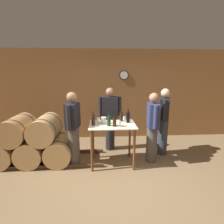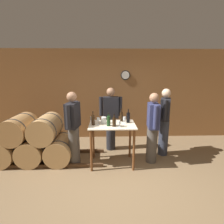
{
  "view_description": "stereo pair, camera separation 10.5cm",
  "coord_description": "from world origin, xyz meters",
  "px_view_note": "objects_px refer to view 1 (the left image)",
  "views": [
    {
      "loc": [
        -0.37,
        -2.78,
        2.03
      ],
      "look_at": [
        -0.15,
        0.94,
        1.18
      ],
      "focal_mm": 28.0,
      "sensor_mm": 36.0,
      "label": 1
    },
    {
      "loc": [
        -0.26,
        -2.78,
        2.03
      ],
      "look_at": [
        -0.15,
        0.94,
        1.18
      ],
      "focal_mm": 28.0,
      "sensor_mm": 36.0,
      "label": 2
    }
  ],
  "objects_px": {
    "wine_bottle_left": "(109,121)",
    "person_visitor_bearded": "(152,126)",
    "wine_bottle_far_right": "(128,117)",
    "wine_glass_near_left": "(92,119)",
    "wine_glass_near_right": "(120,123)",
    "person_host": "(73,128)",
    "wine_bottle_right": "(121,116)",
    "wine_glass_far_side": "(124,119)",
    "wine_bottle_center": "(115,122)",
    "wine_bottle_far_left": "(93,120)",
    "wine_glass_near_center": "(98,119)",
    "person_visitor_with_scarf": "(110,118)",
    "ice_bucket": "(103,120)",
    "person_visitor_near_door": "(164,120)"
  },
  "relations": [
    {
      "from": "wine_bottle_center",
      "to": "ice_bucket",
      "type": "xyz_separation_m",
      "value": [
        -0.23,
        0.24,
        -0.03
      ]
    },
    {
      "from": "person_host",
      "to": "wine_glass_far_side",
      "type": "bearing_deg",
      "value": 3.92
    },
    {
      "from": "wine_glass_near_center",
      "to": "ice_bucket",
      "type": "relative_size",
      "value": 1.06
    },
    {
      "from": "person_visitor_bearded",
      "to": "wine_glass_near_right",
      "type": "bearing_deg",
      "value": -161.16
    },
    {
      "from": "wine_bottle_far_left",
      "to": "person_visitor_bearded",
      "type": "xyz_separation_m",
      "value": [
        1.31,
        0.11,
        -0.2
      ]
    },
    {
      "from": "wine_bottle_right",
      "to": "wine_glass_near_left",
      "type": "bearing_deg",
      "value": -169.86
    },
    {
      "from": "wine_bottle_left",
      "to": "person_visitor_bearded",
      "type": "distance_m",
      "value": 1.02
    },
    {
      "from": "wine_bottle_center",
      "to": "wine_bottle_far_left",
      "type": "bearing_deg",
      "value": 166.74
    },
    {
      "from": "wine_glass_near_left",
      "to": "person_visitor_near_door",
      "type": "height_order",
      "value": "person_visitor_near_door"
    },
    {
      "from": "wine_bottle_far_right",
      "to": "wine_glass_near_left",
      "type": "relative_size",
      "value": 2.15
    },
    {
      "from": "person_visitor_with_scarf",
      "to": "wine_glass_near_center",
      "type": "bearing_deg",
      "value": -110.5
    },
    {
      "from": "wine_glass_far_side",
      "to": "wine_bottle_left",
      "type": "bearing_deg",
      "value": -152.63
    },
    {
      "from": "wine_glass_near_center",
      "to": "wine_glass_far_side",
      "type": "distance_m",
      "value": 0.58
    },
    {
      "from": "ice_bucket",
      "to": "person_visitor_with_scarf",
      "type": "xyz_separation_m",
      "value": [
        0.18,
        0.7,
        -0.13
      ]
    },
    {
      "from": "wine_bottle_far_right",
      "to": "person_host",
      "type": "bearing_deg",
      "value": -173.54
    },
    {
      "from": "person_visitor_with_scarf",
      "to": "ice_bucket",
      "type": "bearing_deg",
      "value": -104.36
    },
    {
      "from": "wine_bottle_far_left",
      "to": "wine_glass_far_side",
      "type": "distance_m",
      "value": 0.69
    },
    {
      "from": "wine_glass_near_right",
      "to": "wine_bottle_far_right",
      "type": "bearing_deg",
      "value": 56.74
    },
    {
      "from": "wine_bottle_right",
      "to": "ice_bucket",
      "type": "height_order",
      "value": "wine_bottle_right"
    },
    {
      "from": "wine_bottle_left",
      "to": "wine_bottle_right",
      "type": "relative_size",
      "value": 0.91
    },
    {
      "from": "person_visitor_with_scarf",
      "to": "person_visitor_near_door",
      "type": "distance_m",
      "value": 1.35
    },
    {
      "from": "person_visitor_with_scarf",
      "to": "wine_glass_near_left",
      "type": "bearing_deg",
      "value": -123.63
    },
    {
      "from": "wine_bottle_center",
      "to": "person_visitor_bearded",
      "type": "relative_size",
      "value": 0.16
    },
    {
      "from": "wine_bottle_left",
      "to": "person_host",
      "type": "relative_size",
      "value": 0.17
    },
    {
      "from": "wine_bottle_right",
      "to": "wine_bottle_left",
      "type": "bearing_deg",
      "value": -130.74
    },
    {
      "from": "wine_bottle_far_left",
      "to": "wine_glass_near_center",
      "type": "relative_size",
      "value": 2.05
    },
    {
      "from": "wine_bottle_right",
      "to": "wine_bottle_far_right",
      "type": "relative_size",
      "value": 0.99
    },
    {
      "from": "wine_glass_near_left",
      "to": "wine_glass_far_side",
      "type": "bearing_deg",
      "value": -3.47
    },
    {
      "from": "wine_glass_far_side",
      "to": "person_visitor_near_door",
      "type": "height_order",
      "value": "person_visitor_near_door"
    },
    {
      "from": "wine_bottle_center",
      "to": "wine_glass_near_center",
      "type": "bearing_deg",
      "value": 154.41
    },
    {
      "from": "wine_bottle_far_left",
      "to": "ice_bucket",
      "type": "relative_size",
      "value": 2.16
    },
    {
      "from": "person_host",
      "to": "person_visitor_bearded",
      "type": "relative_size",
      "value": 1.02
    },
    {
      "from": "wine_bottle_left",
      "to": "wine_bottle_center",
      "type": "height_order",
      "value": "wine_bottle_left"
    },
    {
      "from": "wine_bottle_right",
      "to": "wine_glass_near_right",
      "type": "relative_size",
      "value": 2.36
    },
    {
      "from": "wine_bottle_center",
      "to": "wine_bottle_right",
      "type": "distance_m",
      "value": 0.43
    },
    {
      "from": "wine_bottle_left",
      "to": "wine_bottle_right",
      "type": "height_order",
      "value": "wine_bottle_right"
    },
    {
      "from": "wine_glass_far_side",
      "to": "person_host",
      "type": "bearing_deg",
      "value": -176.08
    },
    {
      "from": "wine_glass_near_center",
      "to": "person_visitor_near_door",
      "type": "relative_size",
      "value": 0.09
    },
    {
      "from": "ice_bucket",
      "to": "wine_bottle_far_right",
      "type": "bearing_deg",
      "value": 5.61
    },
    {
      "from": "wine_bottle_far_right",
      "to": "wine_glass_near_left",
      "type": "xyz_separation_m",
      "value": [
        -0.81,
        -0.02,
        -0.02
      ]
    },
    {
      "from": "wine_bottle_center",
      "to": "person_visitor_near_door",
      "type": "bearing_deg",
      "value": 24.68
    },
    {
      "from": "wine_glass_near_center",
      "to": "wine_glass_far_side",
      "type": "height_order",
      "value": "wine_glass_near_center"
    },
    {
      "from": "person_host",
      "to": "wine_glass_near_left",
      "type": "bearing_deg",
      "value": 16.98
    },
    {
      "from": "person_visitor_with_scarf",
      "to": "person_visitor_bearded",
      "type": "distance_m",
      "value": 1.17
    },
    {
      "from": "wine_bottle_far_right",
      "to": "wine_glass_near_center",
      "type": "bearing_deg",
      "value": -168.87
    },
    {
      "from": "person_visitor_near_door",
      "to": "person_visitor_with_scarf",
      "type": "bearing_deg",
      "value": 164.57
    },
    {
      "from": "wine_glass_near_left",
      "to": "wine_glass_near_center",
      "type": "relative_size",
      "value": 0.97
    },
    {
      "from": "wine_glass_near_right",
      "to": "person_visitor_with_scarf",
      "type": "relative_size",
      "value": 0.08
    },
    {
      "from": "wine_glass_near_left",
      "to": "person_host",
      "type": "bearing_deg",
      "value": -163.02
    },
    {
      "from": "wine_bottle_right",
      "to": "wine_bottle_far_left",
      "type": "bearing_deg",
      "value": -155.2
    }
  ]
}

